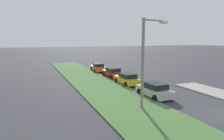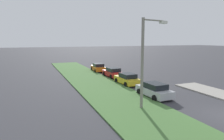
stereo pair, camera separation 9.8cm
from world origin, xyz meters
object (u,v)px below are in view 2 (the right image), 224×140
(parked_car_red, at_px, (113,72))
(streetlight, at_px, (145,57))
(parked_car_yellow, at_px, (127,79))
(parked_car_silver, at_px, (154,90))
(parked_car_orange, at_px, (98,67))

(parked_car_red, xyz_separation_m, streetlight, (-14.20, 2.99, 3.67))
(parked_car_yellow, bearing_deg, parked_car_silver, 177.84)
(parked_car_orange, bearing_deg, parked_car_red, -174.04)
(parked_car_red, distance_m, streetlight, 14.97)
(parked_car_silver, distance_m, parked_car_red, 11.71)
(parked_car_silver, relative_size, parked_car_orange, 0.99)
(parked_car_orange, bearing_deg, streetlight, 175.81)
(parked_car_silver, xyz_separation_m, parked_car_orange, (17.97, -0.02, 0.00))
(parked_car_silver, bearing_deg, parked_car_red, -3.57)
(parked_car_red, bearing_deg, parked_car_silver, 175.85)
(parked_car_silver, distance_m, streetlight, 5.19)
(parked_car_yellow, bearing_deg, parked_car_red, -4.28)
(parked_car_red, relative_size, parked_car_orange, 1.00)
(parked_car_red, height_order, streetlight, streetlight)
(parked_car_silver, bearing_deg, parked_car_orange, -2.13)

